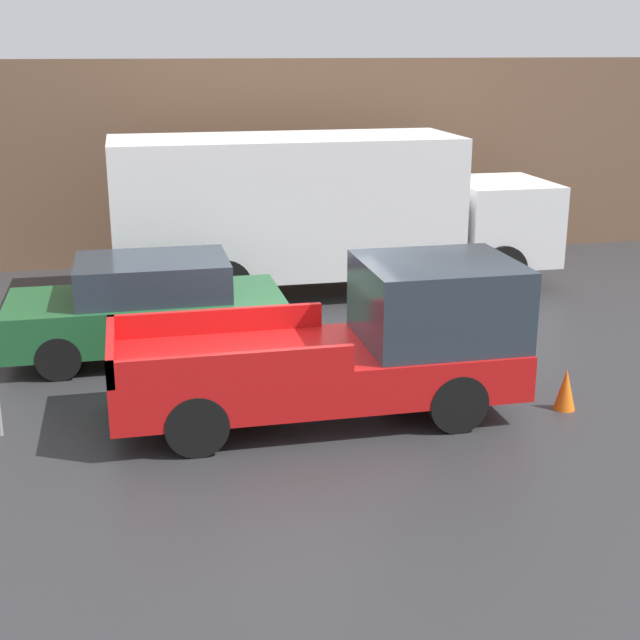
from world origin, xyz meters
TOP-DOWN VIEW (x-y plane):
  - ground_plane at (0.00, 0.00)m, footprint 60.00×60.00m
  - building_wall at (0.00, 8.40)m, footprint 28.00×0.15m
  - pickup_truck at (0.48, -0.94)m, footprint 5.39×2.00m
  - car at (-2.19, 2.07)m, footprint 4.31×1.94m
  - delivery_truck at (1.30, 5.31)m, footprint 8.84×2.47m
  - traffic_cone at (3.30, -1.46)m, footprint 0.29×0.29m

SIDE VIEW (x-z plane):
  - ground_plane at x=0.00m, z-range 0.00..0.00m
  - traffic_cone at x=3.30m, z-range 0.00..0.59m
  - car at x=-2.19m, z-range 0.01..1.60m
  - pickup_truck at x=0.48m, z-range -0.07..1.99m
  - delivery_truck at x=1.30m, z-range 0.14..3.26m
  - building_wall at x=0.00m, z-range 0.00..4.52m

